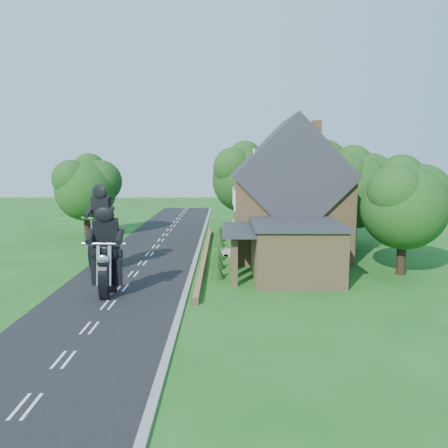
{
  "coord_description": "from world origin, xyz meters",
  "views": [
    {
      "loc": [
        5.73,
        -26.68,
        6.99
      ],
      "look_at": [
        5.7,
        2.76,
        2.8
      ],
      "focal_mm": 35.0,
      "sensor_mm": 36.0,
      "label": 1
    }
  ],
  "objects_px": {
    "annex": "(293,249)",
    "house": "(288,198)",
    "motorcycle_lead": "(108,283)",
    "motorcycle_follow": "(104,256)",
    "garden_wall": "(205,254)"
  },
  "relations": [
    {
      "from": "annex",
      "to": "motorcycle_lead",
      "type": "bearing_deg",
      "value": -159.73
    },
    {
      "from": "garden_wall",
      "to": "house",
      "type": "relative_size",
      "value": 2.15
    },
    {
      "from": "garden_wall",
      "to": "house",
      "type": "height_order",
      "value": "house"
    },
    {
      "from": "motorcycle_lead",
      "to": "motorcycle_follow",
      "type": "height_order",
      "value": "motorcycle_follow"
    },
    {
      "from": "garden_wall",
      "to": "annex",
      "type": "bearing_deg",
      "value": -46.16
    },
    {
      "from": "garden_wall",
      "to": "motorcycle_lead",
      "type": "height_order",
      "value": "motorcycle_lead"
    },
    {
      "from": "motorcycle_lead",
      "to": "garden_wall",
      "type": "bearing_deg",
      "value": -114.19
    },
    {
      "from": "annex",
      "to": "house",
      "type": "bearing_deg",
      "value": 84.76
    },
    {
      "from": "house",
      "to": "motorcycle_follow",
      "type": "xyz_separation_m",
      "value": [
        -12.72,
        -4.54,
        -3.51
      ]
    },
    {
      "from": "house",
      "to": "annex",
      "type": "bearing_deg",
      "value": -95.24
    },
    {
      "from": "garden_wall",
      "to": "motorcycle_follow",
      "type": "bearing_deg",
      "value": -151.51
    },
    {
      "from": "house",
      "to": "motorcycle_lead",
      "type": "height_order",
      "value": "house"
    },
    {
      "from": "house",
      "to": "motorcycle_lead",
      "type": "relative_size",
      "value": 6.72
    },
    {
      "from": "garden_wall",
      "to": "annex",
      "type": "xyz_separation_m",
      "value": [
        5.57,
        -5.8,
        1.57
      ]
    },
    {
      "from": "motorcycle_follow",
      "to": "house",
      "type": "bearing_deg",
      "value": -130.99
    }
  ]
}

